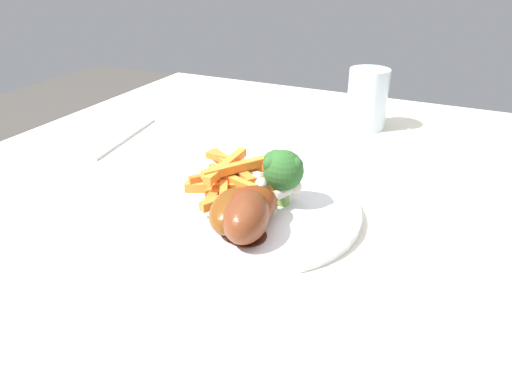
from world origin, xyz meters
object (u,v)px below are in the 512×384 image
object	(u,v)px
dinner_plate	(256,212)
dining_table	(248,261)
chicken_drumstick_far	(247,215)
water_glass	(367,99)
chicken_drumstick_near	(249,207)
broccoli_floret_front	(283,170)
fork	(125,137)
chicken_drumstick_extra	(236,209)
carrot_fries_pile	(229,179)

from	to	relation	value
dinner_plate	dining_table	bearing A→B (deg)	35.90
chicken_drumstick_far	water_glass	world-z (taller)	water_glass
chicken_drumstick_near	water_glass	size ratio (longest dim) A/B	1.29
broccoli_floret_front	chicken_drumstick_near	world-z (taller)	broccoli_floret_front
dinner_plate	fork	world-z (taller)	dinner_plate
broccoli_floret_front	chicken_drumstick_extra	bearing A→B (deg)	158.35
dining_table	chicken_drumstick_extra	distance (m)	0.17
dining_table	broccoli_floret_front	size ratio (longest dim) A/B	15.13
broccoli_floret_front	carrot_fries_pile	distance (m)	0.07
broccoli_floret_front	fork	world-z (taller)	broccoli_floret_front
broccoli_floret_front	fork	distance (m)	0.35
dining_table	dinner_plate	distance (m)	0.13
dinner_plate	chicken_drumstick_far	xyz separation A→B (m)	(-0.06, -0.02, 0.03)
carrot_fries_pile	fork	bearing A→B (deg)	64.84
carrot_fries_pile	water_glass	bearing A→B (deg)	-12.97
chicken_drumstick_extra	fork	bearing A→B (deg)	58.45
carrot_fries_pile	chicken_drumstick_far	size ratio (longest dim) A/B	0.98
dinner_plate	chicken_drumstick_near	size ratio (longest dim) A/B	1.88
chicken_drumstick_near	chicken_drumstick_extra	distance (m)	0.01
dining_table	water_glass	world-z (taller)	water_glass
chicken_drumstick_near	fork	size ratio (longest dim) A/B	0.69
dining_table	carrot_fries_pile	bearing A→B (deg)	163.36
water_glass	chicken_drumstick_extra	bearing A→B (deg)	174.81
chicken_drumstick_near	chicken_drumstick_extra	xyz separation A→B (m)	(-0.01, 0.01, -0.00)
chicken_drumstick_extra	dining_table	bearing A→B (deg)	19.44
chicken_drumstick_far	water_glass	size ratio (longest dim) A/B	1.32
dinner_plate	carrot_fries_pile	xyz separation A→B (m)	(0.02, 0.04, 0.03)
chicken_drumstick_near	fork	bearing A→B (deg)	60.49
broccoli_floret_front	chicken_drumstick_near	bearing A→B (deg)	165.95
dining_table	chicken_drumstick_near	bearing A→B (deg)	-152.53
chicken_drumstick_far	fork	world-z (taller)	chicken_drumstick_far
dinner_plate	water_glass	xyz separation A→B (m)	(0.37, -0.04, 0.04)
dining_table	dinner_plate	xyz separation A→B (m)	(-0.05, -0.04, 0.11)
chicken_drumstick_far	fork	bearing A→B (deg)	58.39
carrot_fries_pile	chicken_drumstick_far	bearing A→B (deg)	-140.59
chicken_drumstick_extra	chicken_drumstick_far	bearing A→B (deg)	-122.60
broccoli_floret_front	fork	xyz separation A→B (m)	(0.12, 0.33, -0.05)
chicken_drumstick_near	carrot_fries_pile	bearing A→B (deg)	44.37
carrot_fries_pile	fork	distance (m)	0.29
chicken_drumstick_far	fork	size ratio (longest dim) A/B	0.70
dinner_plate	chicken_drumstick_near	distance (m)	0.05
dinner_plate	water_glass	size ratio (longest dim) A/B	2.44
chicken_drumstick_extra	carrot_fries_pile	bearing A→B (deg)	33.94
broccoli_floret_front	dinner_plate	bearing A→B (deg)	130.43
fork	dinner_plate	bearing A→B (deg)	-124.08
chicken_drumstick_far	chicken_drumstick_extra	xyz separation A→B (m)	(0.01, 0.02, -0.00)
fork	dining_table	bearing A→B (deg)	-118.05
dining_table	broccoli_floret_front	bearing A→B (deg)	-115.21
dinner_plate	carrot_fries_pile	size ratio (longest dim) A/B	1.89
carrot_fries_pile	chicken_drumstick_near	world-z (taller)	chicken_drumstick_near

